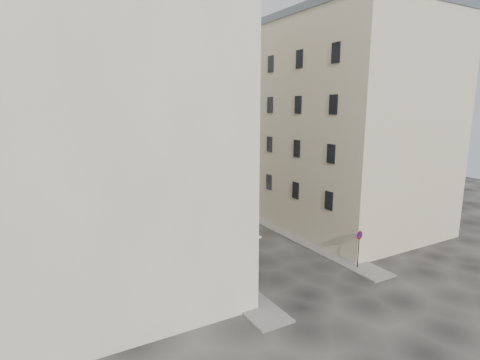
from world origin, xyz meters
TOP-DOWN VIEW (x-y plane):
  - ground at (0.00, 0.00)m, footprint 90.00×90.00m
  - sidewalk_left at (-4.50, 4.00)m, footprint 2.00×22.00m
  - sidewalk_right at (4.50, 3.00)m, footprint 2.00×18.00m
  - building_left at (-10.50, 3.00)m, footprint 12.20×16.20m
  - building_right at (10.50, 3.50)m, footprint 12.20×14.20m
  - building_back at (-1.00, 19.00)m, footprint 18.20×10.20m
  - cafe_storefront at (-4.32, 1.00)m, footprint 1.74×7.30m
  - stone_steps at (0.00, 12.57)m, footprint 9.00×3.15m
  - bollard_near at (-3.25, -1.00)m, footprint 0.12×0.12m
  - bollard_mid at (-3.25, 2.50)m, footprint 0.12×0.12m
  - bollard_far at (-3.25, 6.00)m, footprint 0.12×0.12m
  - no_parking_sign at (4.15, -3.91)m, footprint 0.62×0.11m
  - bistro_table_a at (-3.46, -1.18)m, footprint 1.32×0.62m
  - bistro_table_b at (-3.40, -0.93)m, footprint 1.43×0.67m
  - bistro_table_c at (-2.73, 1.58)m, footprint 1.13×0.53m
  - bistro_table_d at (-3.11, 2.58)m, footprint 1.19×0.56m
  - bistro_table_e at (-3.27, 4.54)m, footprint 1.37×0.64m
  - pedestrian at (-3.20, 0.55)m, footprint 0.64×0.45m

SIDE VIEW (x-z plane):
  - ground at x=0.00m, z-range 0.00..0.00m
  - sidewalk_left at x=-4.50m, z-range 0.00..0.12m
  - sidewalk_right at x=4.50m, z-range 0.00..0.12m
  - stone_steps at x=0.00m, z-range 0.00..0.80m
  - bistro_table_c at x=-2.73m, z-range 0.01..0.81m
  - bistro_table_d at x=-3.11m, z-range 0.01..0.84m
  - bistro_table_a at x=-3.46m, z-range 0.01..0.94m
  - bistro_table_e at x=-3.27m, z-range 0.01..0.98m
  - bistro_table_b at x=-3.40m, z-range 0.01..1.02m
  - bollard_near at x=-3.25m, z-range 0.04..1.02m
  - bollard_mid at x=-3.25m, z-range 0.04..1.02m
  - bollard_far at x=-3.25m, z-range 0.04..1.02m
  - pedestrian at x=-3.20m, z-range 0.00..1.66m
  - cafe_storefront at x=-4.32m, z-range 0.13..3.63m
  - no_parking_sign at x=4.15m, z-range 0.57..3.29m
  - building_right at x=10.50m, z-range 0.01..18.61m
  - building_back at x=-1.00m, z-range 0.01..18.61m
  - building_left at x=-10.50m, z-range 0.01..20.61m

